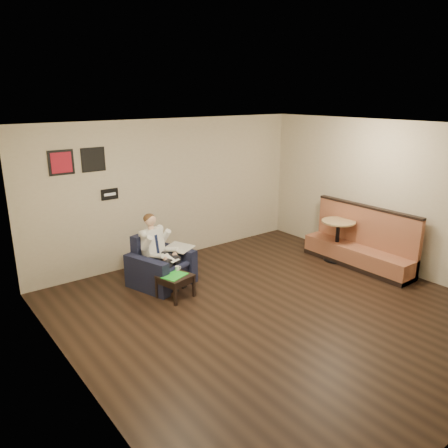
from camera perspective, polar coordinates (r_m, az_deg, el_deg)
ground at (r=6.99m, az=6.49°, el=-11.14°), size 6.00×6.00×0.00m
wall_back at (r=8.78m, az=-6.88°, el=4.40°), size 6.00×0.02×2.80m
wall_left at (r=4.96m, az=-19.00°, el=-6.18°), size 0.02×6.00×2.80m
wall_right at (r=8.76m, az=21.15°, el=3.36°), size 0.02×6.00×2.80m
ceiling at (r=6.20m, az=7.35°, el=12.39°), size 6.00×6.00×0.02m
seating_sign at (r=8.18m, az=-14.71°, el=3.78°), size 0.32×0.02×0.20m
art_print_left at (r=7.80m, az=-20.50°, el=7.53°), size 0.42×0.03×0.42m
art_print_right at (r=7.98m, az=-16.71°, el=8.06°), size 0.42×0.03×0.42m
armchair at (r=7.74m, az=-8.21°, el=-4.79°), size 1.14×1.14×0.88m
seated_man at (r=7.61m, az=-7.63°, el=-3.84°), size 0.81×0.99×1.21m
lap_papers at (r=7.57m, az=-7.07°, el=-4.43°), size 0.29×0.34×0.01m
newspaper at (r=7.88m, az=-5.92°, el=-3.08°), size 0.53×0.58×0.01m
side_table at (r=7.32m, az=-6.36°, el=-8.08°), size 0.58×0.58×0.39m
green_folder at (r=7.21m, az=-6.47°, el=-6.73°), size 0.47×0.40×0.01m
coffee_mug at (r=7.39m, az=-6.12°, el=-5.80°), size 0.09×0.09×0.08m
smartphone at (r=7.36m, az=-6.93°, el=-6.25°), size 0.13×0.07×0.01m
banquette at (r=8.83m, az=17.21°, el=-1.69°), size 0.54×2.27×1.16m
cafe_table at (r=9.05m, az=14.56°, el=-2.12°), size 0.79×0.79×0.83m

